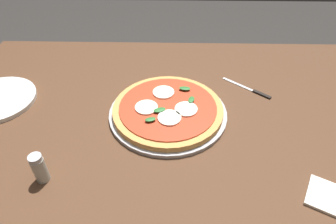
% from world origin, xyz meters
% --- Properties ---
extents(dining_table, '(1.46, 1.03, 0.73)m').
position_xyz_m(dining_table, '(0.00, 0.00, 0.65)').
color(dining_table, '#4C301E').
rests_on(dining_table, ground_plane).
extents(serving_tray, '(0.35, 0.35, 0.01)m').
position_xyz_m(serving_tray, '(-0.02, 0.06, 0.74)').
color(serving_tray, '#B2B2B7').
rests_on(serving_tray, dining_table).
extents(pizza, '(0.33, 0.33, 0.03)m').
position_xyz_m(pizza, '(-0.02, 0.05, 0.76)').
color(pizza, tan).
rests_on(pizza, serving_tray).
extents(knife, '(0.15, 0.12, 0.01)m').
position_xyz_m(knife, '(0.25, 0.18, 0.74)').
color(knife, black).
rests_on(knife, dining_table).
extents(pepper_shaker, '(0.03, 0.03, 0.08)m').
position_xyz_m(pepper_shaker, '(-0.32, -0.19, 0.78)').
color(pepper_shaker, '#B2B7AD').
rests_on(pepper_shaker, dining_table).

